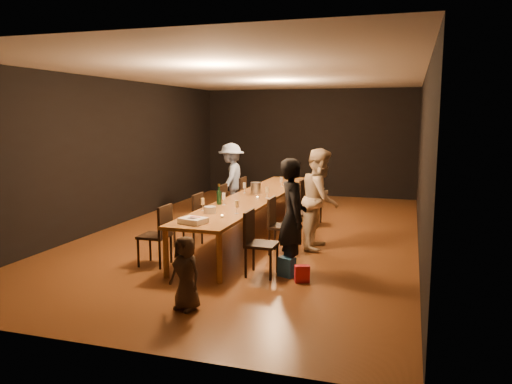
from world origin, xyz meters
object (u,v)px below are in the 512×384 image
(child, at_px, (186,273))
(chair_right_3, at_px, (311,202))
(chair_left_1, at_px, (188,220))
(chair_right_0, at_px, (262,244))
(woman_birthday, at_px, (293,217))
(woman_tan, at_px, (320,199))
(ice_bucket, at_px, (256,188))
(chair_right_1, at_px, (283,226))
(chair_left_2, at_px, (214,208))
(chair_right_2, at_px, (299,212))
(champagne_bottle, at_px, (219,194))
(birthday_cake, at_px, (193,221))
(chair_left_0, at_px, (154,235))
(chair_left_3, at_px, (235,198))
(man_blue, at_px, (231,178))
(table, at_px, (255,198))
(plate_stack, at_px, (210,210))

(child, bearing_deg, chair_right_3, 103.62)
(chair_left_1, bearing_deg, chair_right_0, -125.22)
(woman_birthday, relative_size, woman_tan, 0.97)
(chair_right_0, xyz_separation_m, ice_bucket, (-0.90, 2.60, 0.40))
(chair_right_1, distance_m, chair_left_2, 2.08)
(chair_right_2, bearing_deg, child, -7.18)
(woman_tan, relative_size, child, 1.95)
(chair_right_0, xyz_separation_m, champagne_bottle, (-1.14, 1.27, 0.46))
(woman_birthday, height_order, child, woman_birthday)
(woman_tan, xyz_separation_m, birthday_cake, (-1.46, -2.00, -0.07))
(chair_right_0, relative_size, chair_left_0, 1.00)
(champagne_bottle, relative_size, ice_bucket, 1.59)
(chair_right_0, distance_m, chair_left_0, 1.70)
(child, distance_m, ice_bucket, 4.11)
(chair_right_0, distance_m, child, 1.55)
(chair_left_3, height_order, woman_birthday, woman_birthday)
(chair_left_3, xyz_separation_m, man_blue, (-0.30, 0.60, 0.35))
(chair_left_2, xyz_separation_m, woman_birthday, (2.09, -2.18, 0.37))
(chair_left_2, xyz_separation_m, champagne_bottle, (0.56, -1.13, 0.46))
(woman_tan, distance_m, child, 3.39)
(woman_birthday, bearing_deg, woman_tan, -28.45)
(champagne_bottle, bearing_deg, birthday_cake, -82.27)
(chair_right_1, distance_m, champagne_bottle, 1.23)
(woman_tan, bearing_deg, birthday_cake, 145.00)
(champagne_bottle, bearing_deg, chair_right_1, -3.27)
(chair_left_1, distance_m, child, 2.93)
(chair_left_2, bearing_deg, chair_right_0, -144.69)
(chair_right_3, bearing_deg, man_blue, -106.74)
(table, relative_size, chair_left_2, 6.45)
(plate_stack, bearing_deg, man_blue, 105.18)
(chair_right_1, bearing_deg, chair_left_2, -125.22)
(chair_left_3, bearing_deg, plate_stack, -167.19)
(man_blue, distance_m, plate_stack, 3.84)
(chair_left_0, height_order, chair_left_2, same)
(child, bearing_deg, chair_left_1, 133.53)
(chair_right_0, distance_m, ice_bucket, 2.78)
(table, bearing_deg, chair_right_0, -70.50)
(chair_right_2, relative_size, woman_tan, 0.54)
(plate_stack, bearing_deg, chair_left_3, 102.81)
(table, xyz_separation_m, chair_left_1, (-0.85, -1.20, -0.24))
(chair_right_2, distance_m, chair_right_3, 1.20)
(chair_left_3, xyz_separation_m, ice_bucket, (0.80, -1.00, 0.40))
(table, xyz_separation_m, child, (0.36, -3.87, -0.26))
(chair_left_3, relative_size, child, 1.06)
(birthday_cake, distance_m, champagne_bottle, 1.54)
(chair_right_1, distance_m, birthday_cake, 1.76)
(table, relative_size, chair_right_0, 6.45)
(chair_left_3, relative_size, woman_tan, 0.54)
(chair_right_3, height_order, woman_birthday, woman_birthday)
(child, bearing_deg, woman_birthday, 81.63)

